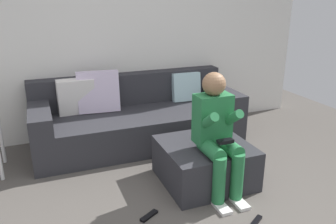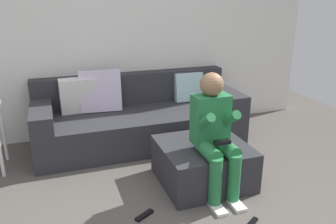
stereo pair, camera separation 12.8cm
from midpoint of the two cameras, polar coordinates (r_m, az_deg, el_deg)
The scene contains 6 objects.
wall_back at distance 4.34m, azimuth -10.00°, elevation 14.49°, with size 5.26×0.10×2.79m, color silver.
couch_sectional at distance 4.16m, azimuth -6.25°, elevation -1.02°, with size 2.43×0.95×0.89m.
ottoman at distance 3.32m, azimuth 5.01°, elevation -8.39°, with size 0.81×0.77×0.39m, color #2D2D33.
person_seated at distance 3.01m, azimuth 7.03°, elevation -3.09°, with size 0.32×0.59×1.09m.
remote_near_ottoman at distance 2.92m, azimuth 13.17°, elevation -17.41°, with size 0.18×0.04×0.02m, color black.
remote_by_storage_bin at distance 2.92m, azimuth -4.49°, elevation -16.89°, with size 0.18×0.05×0.02m, color black.
Camera 1 is at (-0.93, -1.81, 1.72)m, focal length 36.53 mm.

